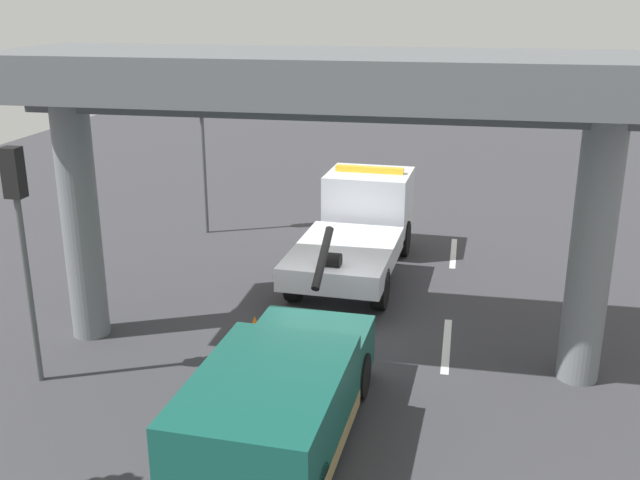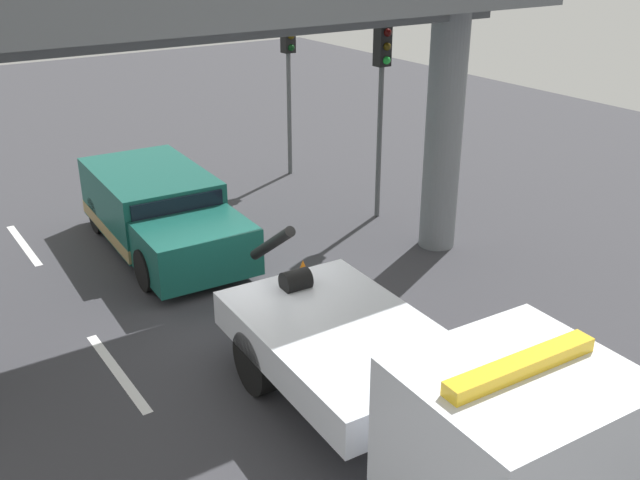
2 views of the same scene
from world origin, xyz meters
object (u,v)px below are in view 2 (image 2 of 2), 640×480
object	(u,v)px
towed_van_green	(160,213)
traffic_light_near	(289,63)
tow_truck_white	(428,392)
traffic_cone_orange	(303,276)
traffic_light_far	(382,81)

from	to	relation	value
towed_van_green	traffic_light_near	distance (m)	6.19
traffic_light_near	tow_truck_white	bearing A→B (deg)	-24.00
towed_van_green	traffic_cone_orange	bearing A→B (deg)	21.89
traffic_cone_orange	traffic_light_near	bearing A→B (deg)	150.04
tow_truck_white	traffic_light_near	world-z (taller)	traffic_light_near
towed_van_green	traffic_cone_orange	xyz separation A→B (m)	(3.52, 1.42, -0.48)
traffic_light_far	traffic_light_near	bearing A→B (deg)	180.00
traffic_light_near	traffic_cone_orange	distance (m)	7.77
traffic_light_far	traffic_cone_orange	world-z (taller)	traffic_light_far
traffic_light_near	traffic_light_far	bearing A→B (deg)	0.00
towed_van_green	traffic_light_near	bearing A→B (deg)	118.62
tow_truck_white	traffic_cone_orange	bearing A→B (deg)	164.13
traffic_light_near	traffic_light_far	world-z (taller)	traffic_light_far
tow_truck_white	towed_van_green	world-z (taller)	tow_truck_white
tow_truck_white	towed_van_green	xyz separation A→B (m)	(-8.65, 0.04, -0.42)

